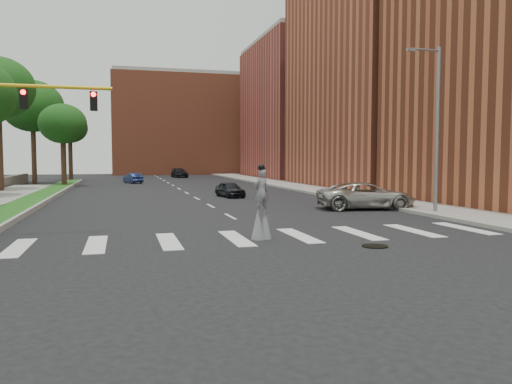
# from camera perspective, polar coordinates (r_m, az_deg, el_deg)

# --- Properties ---
(ground_plane) EXTENTS (160.00, 160.00, 0.00)m
(ground_plane) POSITION_cam_1_polar(r_m,az_deg,el_deg) (18.66, 2.28, -5.64)
(ground_plane) COLOR black
(ground_plane) RESTS_ON ground
(grass_median) EXTENTS (2.00, 60.00, 0.25)m
(grass_median) POSITION_cam_1_polar(r_m,az_deg,el_deg) (38.14, -24.13, -0.86)
(grass_median) COLOR #1B5217
(grass_median) RESTS_ON ground
(median_curb) EXTENTS (0.20, 60.00, 0.28)m
(median_curb) POSITION_cam_1_polar(r_m,az_deg,el_deg) (37.99, -22.56, -0.81)
(median_curb) COLOR #989893
(median_curb) RESTS_ON ground
(sidewalk_right) EXTENTS (5.00, 90.00, 0.18)m
(sidewalk_right) POSITION_cam_1_polar(r_m,az_deg,el_deg) (46.31, 7.78, 0.21)
(sidewalk_right) COLOR gray
(sidewalk_right) RESTS_ON ground
(manhole) EXTENTS (0.90, 0.90, 0.04)m
(manhole) POSITION_cam_1_polar(r_m,az_deg,el_deg) (18.00, 13.43, -6.04)
(manhole) COLOR black
(manhole) RESTS_ON ground
(building_mid) EXTENTS (16.00, 22.00, 24.00)m
(building_mid) POSITION_cam_1_polar(r_m,az_deg,el_deg) (55.65, 15.11, 13.04)
(building_mid) COLOR #A94F35
(building_mid) RESTS_ON ground
(building_far) EXTENTS (16.00, 22.00, 20.00)m
(building_far) POSITION_cam_1_polar(r_m,az_deg,el_deg) (76.97, 5.94, 9.10)
(building_far) COLOR #AC4A3F
(building_far) RESTS_ON ground
(building_backdrop) EXTENTS (26.00, 14.00, 18.00)m
(building_backdrop) POSITION_cam_1_polar(r_m,az_deg,el_deg) (96.42, -8.33, 7.45)
(building_backdrop) COLOR #A94F35
(building_backdrop) RESTS_ON ground
(streetlight) EXTENTS (2.05, 0.20, 9.00)m
(streetlight) POSITION_cam_1_polar(r_m,az_deg,el_deg) (28.76, 19.86, 7.30)
(streetlight) COLOR slate
(streetlight) RESTS_ON ground
(traffic_signal) EXTENTS (5.30, 0.23, 6.20)m
(traffic_signal) POSITION_cam_1_polar(r_m,az_deg,el_deg) (21.01, -27.02, 6.37)
(traffic_signal) COLOR black
(traffic_signal) RESTS_ON ground
(stilt_performer) EXTENTS (0.82, 0.62, 2.87)m
(stilt_performer) POSITION_cam_1_polar(r_m,az_deg,el_deg) (18.97, 0.62, -2.05)
(stilt_performer) COLOR #382216
(stilt_performer) RESTS_ON ground
(suv_crossing) EXTENTS (6.18, 3.57, 1.62)m
(suv_crossing) POSITION_cam_1_polar(r_m,az_deg,el_deg) (30.74, 12.49, -0.41)
(suv_crossing) COLOR #AFACA5
(suv_crossing) RESTS_ON ground
(car_near) EXTENTS (2.05, 3.77, 1.22)m
(car_near) POSITION_cam_1_polar(r_m,az_deg,el_deg) (39.06, -3.00, 0.30)
(car_near) COLOR black
(car_near) RESTS_ON ground
(car_mid) EXTENTS (2.41, 3.87, 1.20)m
(car_mid) POSITION_cam_1_polar(r_m,az_deg,el_deg) (61.68, -13.89, 1.54)
(car_mid) COLOR navy
(car_mid) RESTS_ON ground
(car_far) EXTENTS (2.44, 5.05, 1.42)m
(car_far) POSITION_cam_1_polar(r_m,az_deg,el_deg) (77.70, -8.75, 2.17)
(car_far) COLOR black
(car_far) RESTS_ON ground
(tree_5) EXTENTS (7.04, 7.04, 12.03)m
(tree_5) POSITION_cam_1_polar(r_m,az_deg,el_deg) (64.05, -24.19, 8.92)
(tree_5) COLOR #382216
(tree_5) RESTS_ON ground
(tree_6) EXTENTS (4.91, 4.91, 8.72)m
(tree_6) POSITION_cam_1_polar(r_m,az_deg,el_deg) (56.45, -21.23, 7.23)
(tree_6) COLOR #382216
(tree_6) RESTS_ON ground
(tree_7) EXTENTS (4.65, 4.65, 8.97)m
(tree_7) POSITION_cam_1_polar(r_m,az_deg,el_deg) (71.14, -20.51, 6.80)
(tree_7) COLOR #382216
(tree_7) RESTS_ON ground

